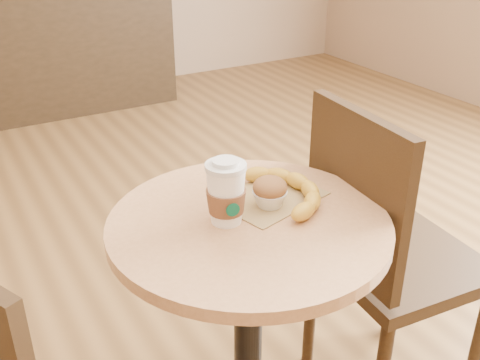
{
  "coord_description": "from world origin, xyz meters",
  "views": [
    {
      "loc": [
        -0.54,
        -0.96,
        1.39
      ],
      "look_at": [
        0.01,
        0.01,
        0.83
      ],
      "focal_mm": 42.0,
      "sensor_mm": 36.0,
      "label": 1
    }
  ],
  "objects": [
    {
      "name": "kraft_bag",
      "position": [
        0.1,
        0.03,
        0.75
      ],
      "size": [
        0.28,
        0.24,
        0.0
      ],
      "primitive_type": "cube",
      "rotation": [
        0.0,
        0.0,
        0.26
      ],
      "color": "#977949",
      "rests_on": "cafe_table"
    },
    {
      "name": "muffin",
      "position": [
        0.08,
        -0.01,
        0.79
      ],
      "size": [
        0.08,
        0.08,
        0.07
      ],
      "color": "silver",
      "rests_on": "kraft_bag"
    },
    {
      "name": "coffee_cup",
      "position": [
        -0.04,
        -0.01,
        0.82
      ],
      "size": [
        0.09,
        0.09,
        0.15
      ],
      "rotation": [
        0.0,
        0.0,
        -0.16
      ],
      "color": "white",
      "rests_on": "cafe_table"
    },
    {
      "name": "chair_right",
      "position": [
        0.45,
        -0.03,
        0.52
      ],
      "size": [
        0.45,
        0.45,
        0.94
      ],
      "rotation": [
        0.0,
        0.0,
        1.49
      ],
      "color": "#332212",
      "rests_on": "ground"
    },
    {
      "name": "banana",
      "position": [
        0.15,
        0.01,
        0.77
      ],
      "size": [
        0.19,
        0.3,
        0.04
      ],
      "primitive_type": null,
      "rotation": [
        0.0,
        0.0,
        -0.13
      ],
      "color": "gold",
      "rests_on": "kraft_bag"
    },
    {
      "name": "service_counter",
      "position": [
        0.0,
        3.18,
        0.52
      ],
      "size": [
        2.3,
        0.65,
        1.04
      ],
      "color": "black",
      "rests_on": "ground"
    },
    {
      "name": "cafe_table",
      "position": [
        0.01,
        -0.03,
        0.51
      ],
      "size": [
        0.63,
        0.63,
        0.75
      ],
      "color": "black",
      "rests_on": "ground"
    }
  ]
}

